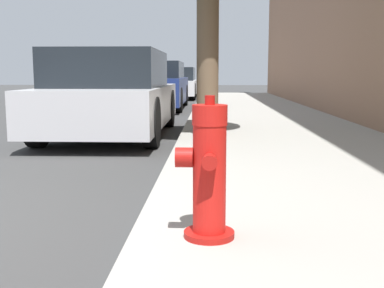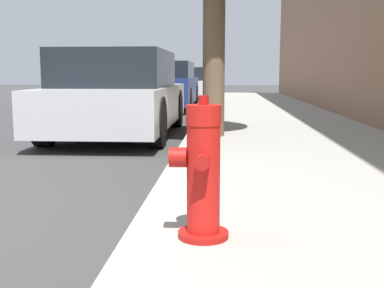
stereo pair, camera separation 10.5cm
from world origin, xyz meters
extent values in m
cylinder|color=#A91511|center=(2.62, -0.34, 0.15)|extent=(0.28, 0.28, 0.04)
cylinder|color=red|center=(2.62, -0.34, 0.46)|extent=(0.18, 0.18, 0.60)
cylinder|color=red|center=(2.62, -0.34, 0.82)|extent=(0.19, 0.19, 0.11)
cylinder|color=#A91511|center=(2.62, -0.34, 0.90)|extent=(0.06, 0.06, 0.05)
cylinder|color=#A91511|center=(2.62, -0.48, 0.58)|extent=(0.08, 0.08, 0.08)
cylinder|color=#A91511|center=(2.62, -0.21, 0.58)|extent=(0.08, 0.08, 0.08)
cylinder|color=#A91511|center=(2.48, -0.34, 0.58)|extent=(0.10, 0.11, 0.11)
cube|color=#B7B7BC|center=(0.98, 5.05, 0.51)|extent=(1.78, 4.34, 0.63)
cube|color=black|center=(0.98, 4.88, 1.11)|extent=(1.64, 2.38, 0.58)
cylinder|color=black|center=(0.17, 6.40, 0.36)|extent=(0.20, 0.72, 0.72)
cylinder|color=black|center=(1.79, 6.40, 0.36)|extent=(0.20, 0.72, 0.72)
cylinder|color=black|center=(0.17, 3.71, 0.36)|extent=(0.20, 0.72, 0.72)
cylinder|color=black|center=(1.79, 3.71, 0.36)|extent=(0.20, 0.72, 0.72)
cube|color=navy|center=(0.99, 11.22, 0.54)|extent=(1.69, 4.57, 0.72)
cube|color=black|center=(0.99, 11.04, 1.14)|extent=(1.56, 2.51, 0.46)
cylinder|color=black|center=(0.22, 12.64, 0.33)|extent=(0.20, 0.67, 0.67)
cylinder|color=black|center=(1.76, 12.64, 0.33)|extent=(0.20, 0.67, 0.67)
cylinder|color=black|center=(0.22, 9.81, 0.33)|extent=(0.20, 0.67, 0.67)
cylinder|color=black|center=(1.76, 9.81, 0.33)|extent=(0.20, 0.67, 0.67)
cube|color=silver|center=(1.14, 16.97, 0.47)|extent=(1.74, 4.04, 0.57)
cube|color=black|center=(1.14, 16.81, 1.01)|extent=(1.60, 2.22, 0.52)
cylinder|color=black|center=(0.35, 18.22, 0.33)|extent=(0.20, 0.66, 0.66)
cylinder|color=black|center=(1.92, 18.22, 0.33)|extent=(0.20, 0.66, 0.66)
cylinder|color=black|center=(0.35, 15.72, 0.33)|extent=(0.20, 0.66, 0.66)
cylinder|color=black|center=(1.92, 15.72, 0.33)|extent=(0.20, 0.66, 0.66)
cylinder|color=brown|center=(2.57, 4.11, 1.30)|extent=(0.32, 0.32, 2.34)
camera|label=1|loc=(2.62, -2.94, 1.04)|focal=45.00mm
camera|label=2|loc=(2.73, -2.94, 1.04)|focal=45.00mm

